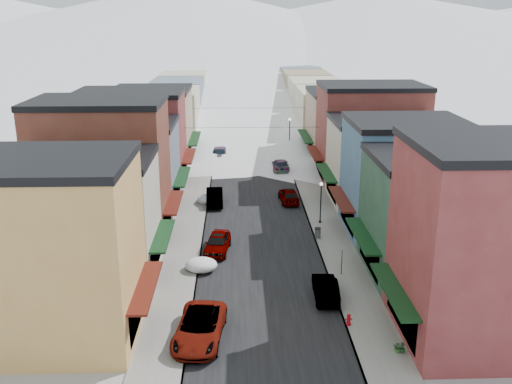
{
  "coord_description": "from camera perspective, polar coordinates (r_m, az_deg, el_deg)",
  "views": [
    {
      "loc": [
        -1.9,
        -28.11,
        19.32
      ],
      "look_at": [
        0.0,
        26.6,
        2.19
      ],
      "focal_mm": 40.0,
      "sensor_mm": 36.0,
      "label": 1
    }
  ],
  "objects": [
    {
      "name": "parking_sign",
      "position": [
        44.41,
        8.58,
        -6.76
      ],
      "size": [
        0.05,
        0.27,
        1.99
      ],
      "color": "black",
      "rests_on": "sidewalk_right"
    },
    {
      "name": "mountain_ridge",
      "position": [
        305.84,
        -5.5,
        16.37
      ],
      "size": [
        670.0,
        340.0,
        34.0
      ],
      "color": "silver",
      "rests_on": "ground"
    },
    {
      "name": "bldg_l_grayblue",
      "position": [
        60.07,
        -12.77,
        2.66
      ],
      "size": [
        11.3,
        9.2,
        9.0
      ],
      "color": "slate",
      "rests_on": "ground"
    },
    {
      "name": "bldg_r_blue",
      "position": [
        53.27,
        14.55,
        1.49
      ],
      "size": [
        11.3,
        9.2,
        10.5
      ],
      "color": "#3D678B",
      "rests_on": "ground"
    },
    {
      "name": "bldg_l_brick_far",
      "position": [
        68.65,
        -12.32,
        5.36
      ],
      "size": [
        13.3,
        9.2,
        11.0
      ],
      "color": "maroon",
      "rests_on": "ground"
    },
    {
      "name": "fire_hydrant",
      "position": [
        38.06,
        9.25,
        -12.51
      ],
      "size": [
        0.45,
        0.34,
        0.77
      ],
      "color": "#B20915",
      "rests_on": "sidewalk_right"
    },
    {
      "name": "car_lane_silver",
      "position": [
        84.71,
        -1.06,
        4.65
      ],
      "size": [
        2.02,
        4.13,
        1.36
      ],
      "primitive_type": "imported",
      "rotation": [
        0.0,
        0.0,
        -0.11
      ],
      "color": "#A2A4AA",
      "rests_on": "ground"
    },
    {
      "name": "sidewalk_right",
      "position": [
        90.59,
        3.46,
        5.07
      ],
      "size": [
        3.2,
        160.0,
        0.15
      ],
      "primitive_type": "cube",
      "color": "gray",
      "rests_on": "ground"
    },
    {
      "name": "car_green_sedan",
      "position": [
        41.25,
        6.97,
        -9.51
      ],
      "size": [
        1.79,
        4.65,
        1.51
      ],
      "primitive_type": "imported",
      "rotation": [
        0.0,
        0.0,
        3.1
      ],
      "color": "black",
      "rests_on": "ground"
    },
    {
      "name": "road",
      "position": [
        90.23,
        -0.74,
        5.01
      ],
      "size": [
        10.0,
        160.0,
        0.01
      ],
      "primitive_type": "cube",
      "color": "black",
      "rests_on": "ground"
    },
    {
      "name": "overhead_cables",
      "position": [
        76.77,
        -0.55,
        7.53
      ],
      "size": [
        16.4,
        15.04,
        0.04
      ],
      "color": "black",
      "rests_on": "ground"
    },
    {
      "name": "car_silver_wagon",
      "position": [
        78.77,
        -3.66,
        3.78
      ],
      "size": [
        2.56,
        5.94,
        1.7
      ],
      "primitive_type": "imported",
      "rotation": [
        0.0,
        0.0,
        -0.03
      ],
      "color": "#A5A9AE",
      "rests_on": "ground"
    },
    {
      "name": "car_black_sedan",
      "position": [
        73.42,
        2.46,
        2.7
      ],
      "size": [
        2.12,
        5.18,
        1.5
      ],
      "primitive_type": "imported",
      "rotation": [
        0.0,
        0.0,
        3.14
      ],
      "color": "black",
      "rests_on": "ground"
    },
    {
      "name": "bldg_r_cream",
      "position": [
        61.96,
        12.66,
        3.11
      ],
      "size": [
        12.3,
        9.2,
        9.0
      ],
      "color": "beige",
      "rests_on": "ground"
    },
    {
      "name": "bldg_r_brick_near",
      "position": [
        37.17,
        23.04,
        -4.67
      ],
      "size": [
        12.3,
        9.2,
        12.5
      ],
      "color": "maroon",
      "rests_on": "ground"
    },
    {
      "name": "car_lane_white",
      "position": [
        96.0,
        -0.46,
        6.17
      ],
      "size": [
        2.61,
        5.05,
        1.36
      ],
      "primitive_type": "imported",
      "rotation": [
        0.0,
        0.0,
        3.21
      ],
      "color": "silver",
      "rests_on": "ground"
    },
    {
      "name": "streetlamp_far",
      "position": [
        82.94,
        3.38,
        6.17
      ],
      "size": [
        0.41,
        0.41,
        4.92
      ],
      "color": "black",
      "rests_on": "sidewalk_right"
    },
    {
      "name": "planter_far",
      "position": [
        36.02,
        14.44,
        -14.83
      ],
      "size": [
        0.48,
        0.48,
        0.61
      ],
      "primitive_type": "imported",
      "rotation": [
        0.0,
        0.0,
        0.91
      ],
      "color": "#275629",
      "rests_on": "sidewalk_right"
    },
    {
      "name": "bldg_l_brick_near",
      "position": [
        51.7,
        -15.12,
        2.12
      ],
      "size": [
        12.3,
        8.2,
        12.5
      ],
      "color": "maroon",
      "rests_on": "ground"
    },
    {
      "name": "snow_pile_far",
      "position": [
        60.79,
        -4.7,
        -0.71
      ],
      "size": [
        2.52,
        2.75,
        1.07
      ],
      "color": "white",
      "rests_on": "ground"
    },
    {
      "name": "car_gray_suv",
      "position": [
        61.09,
        3.3,
        -0.32
      ],
      "size": [
        2.17,
        4.75,
        1.58
      ],
      "primitive_type": "imported",
      "rotation": [
        0.0,
        0.0,
        3.21
      ],
      "color": "gray",
      "rests_on": "ground"
    },
    {
      "name": "sidewalk_left",
      "position": [
        90.31,
        -4.94,
        5.0
      ],
      "size": [
        3.2,
        160.0,
        0.15
      ],
      "primitive_type": "cube",
      "color": "gray",
      "rests_on": "ground"
    },
    {
      "name": "bldg_r_tan",
      "position": [
        79.91,
        8.99,
        6.66
      ],
      "size": [
        11.3,
        11.2,
        9.5
      ],
      "color": "tan",
      "rests_on": "ground"
    },
    {
      "name": "car_silver_sedan",
      "position": [
        48.55,
        -3.86,
        -5.09
      ],
      "size": [
        2.51,
        4.94,
        1.61
      ],
      "primitive_type": "imported",
      "rotation": [
        0.0,
        0.0,
        -0.13
      ],
      "color": "gray",
      "rests_on": "ground"
    },
    {
      "name": "car_dark_hatch",
      "position": [
        60.46,
        -4.17,
        -0.5
      ],
      "size": [
        1.94,
        5.01,
        1.63
      ],
      "primitive_type": "imported",
      "rotation": [
        0.0,
        0.0,
        0.05
      ],
      "color": "black",
      "rests_on": "ground"
    },
    {
      "name": "bldg_l_cream",
      "position": [
        44.6,
        -16.55,
        -2.44
      ],
      "size": [
        11.3,
        8.2,
        9.5
      ],
      "color": "beige",
      "rests_on": "ground"
    },
    {
      "name": "car_white_suv",
      "position": [
        36.26,
        -5.66,
        -13.35
      ],
      "size": [
        3.46,
        6.37,
        1.7
      ],
      "primitive_type": "imported",
      "rotation": [
        0.0,
        0.0,
        -0.11
      ],
      "color": "white",
      "rests_on": "ground"
    },
    {
      "name": "bldg_r_brick_far",
      "position": [
        70.34,
        11.34,
        5.91
      ],
      "size": [
        13.3,
        9.2,
        11.5
      ],
      "color": "maroon",
      "rests_on": "ground"
    },
    {
      "name": "bldg_r_green",
      "position": [
        45.26,
        17.62,
        -2.25
      ],
      "size": [
        11.3,
        9.2,
        9.5
      ],
      "color": "#234833",
      "rests_on": "ground"
    },
    {
      "name": "bldg_l_tan",
      "position": [
        78.27,
        -10.32,
        6.55
      ],
      "size": [
        11.3,
        11.2,
        10.0
      ],
      "color": "tan",
      "rests_on": "ground"
    },
    {
      "name": "distant_blocks",
      "position": [
        112.18,
        -1.01,
        9.52
      ],
      "size": [
        34.0,
        55.0,
        8.0
      ],
      "color": "gray",
      "rests_on": "ground"
    },
    {
      "name": "bldg_l_yellow",
      "position": [
        36.64,
        -19.87,
        -5.45
      ],
      "size": [
        11.3,
        8.7,
        11.5
      ],
      "color": "#DA9D50",
      "rests_on": "ground"
    },
    {
      "name": "planter_near",
      "position": [
        35.94,
        14.04,
        -14.83
      ],
      "size": [
        0.74,
        0.69,
        0.66
      ],
      "primitive_type": "imported",
      "rotation": [
        0.0,
        0.0,
        -0.36
      ],
      "color": "#34612B",
      "rests_on": "sidewalk_right"
    },
    {
      "name": "streetlamp_near",
      "position": [
        54.49,
        6.51,
        -0.53
      ],
      "size": [
        0.33,
        0.33,
        4.01
      ],
      "color": "black",
      "rests_on": "sidewalk_right"
    },
    {
      "name": "curb_right",
      "position": [
        90.46,
        2.47,
        5.07
      ],
      "size": [
        0.1,
        160.0,
        0.15
      ],
      "primitive_type": "cube",
      "color": "slate",
      "rests_on": "ground"
    },
    {
      "name": "curb_left",
      "position": [
        90.25,
        -3.96,
        5.02
      ],
      "size": [
        0.1,
        160.0,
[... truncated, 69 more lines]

